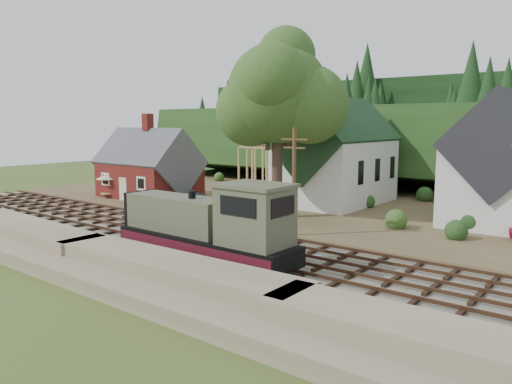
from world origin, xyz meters
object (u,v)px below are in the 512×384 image
Objects in this scene: locomotive at (210,228)px; car_green at (117,182)px; patio_set at (107,178)px; car_blue at (190,198)px.

locomotive is 3.22× the size of car_green.
locomotive is 27.55m from patio_set.
patio_set is (7.14, -6.34, 1.55)m from car_green.
locomotive is 20.09m from car_blue.
car_green is at bearing 166.18° from car_blue.
patio_set is (-25.44, 10.57, 0.31)m from locomotive.
locomotive is at bearing -96.17° from car_green.
car_green reaches higher than car_blue.
car_blue is 17.76m from car_green.
car_blue is at bearing -81.37° from car_green.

